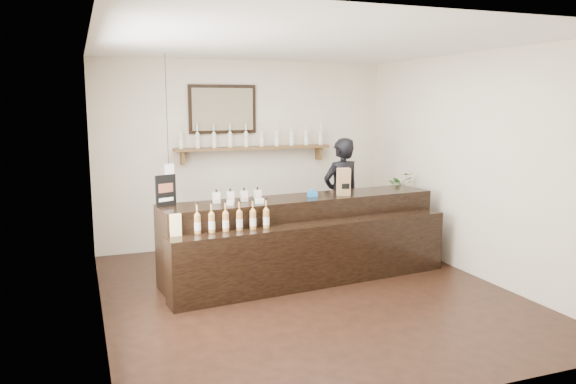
{
  "coord_description": "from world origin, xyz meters",
  "views": [
    {
      "loc": [
        -2.4,
        -5.74,
        2.18
      ],
      "look_at": [
        0.02,
        0.7,
        1.08
      ],
      "focal_mm": 35.0,
      "sensor_mm": 36.0,
      "label": 1
    }
  ],
  "objects": [
    {
      "name": "shopkeeper",
      "position": [
        1.18,
        1.55,
        0.95
      ],
      "size": [
        0.77,
        0.59,
        1.89
      ],
      "primitive_type": "imported",
      "rotation": [
        0.0,
        0.0,
        3.35
      ],
      "color": "black",
      "rests_on": "ground"
    },
    {
      "name": "back_wall_decor",
      "position": [
        -0.16,
        2.37,
        1.76
      ],
      "size": [
        2.66,
        0.96,
        1.69
      ],
      "color": "brown",
      "rests_on": "ground"
    },
    {
      "name": "counter",
      "position": [
        0.21,
        0.57,
        0.47
      ],
      "size": [
        3.64,
        1.32,
        1.17
      ],
      "color": "black",
      "rests_on": "ground"
    },
    {
      "name": "promo_sign",
      "position": [
        -1.48,
        0.68,
        1.18
      ],
      "size": [
        0.25,
        0.12,
        0.36
      ],
      "color": "black",
      "rests_on": "counter"
    },
    {
      "name": "room_shell",
      "position": [
        0.0,
        0.0,
        1.7
      ],
      "size": [
        5.0,
        5.0,
        5.0
      ],
      "color": "beige",
      "rests_on": "ground"
    },
    {
      "name": "paper_bag",
      "position": [
        0.76,
        0.65,
        1.18
      ],
      "size": [
        0.18,
        0.15,
        0.35
      ],
      "color": "olive",
      "rests_on": "counter"
    },
    {
      "name": "tape_dispenser",
      "position": [
        0.35,
        0.68,
        1.05
      ],
      "size": [
        0.13,
        0.06,
        0.11
      ],
      "color": "blue",
      "rests_on": "counter"
    },
    {
      "name": "side_cabinet",
      "position": [
        2.0,
        1.29,
        0.38
      ],
      "size": [
        0.44,
        0.56,
        0.76
      ],
      "color": "brown",
      "rests_on": "ground"
    },
    {
      "name": "ground",
      "position": [
        0.0,
        0.0,
        0.0
      ],
      "size": [
        5.0,
        5.0,
        0.0
      ],
      "primitive_type": "plane",
      "color": "black",
      "rests_on": "ground"
    },
    {
      "name": "potted_plant",
      "position": [
        2.0,
        1.29,
        0.97
      ],
      "size": [
        0.42,
        0.37,
        0.41
      ],
      "primitive_type": "imported",
      "rotation": [
        0.0,
        0.0,
        0.15
      ],
      "color": "#39692A",
      "rests_on": "side_cabinet"
    }
  ]
}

